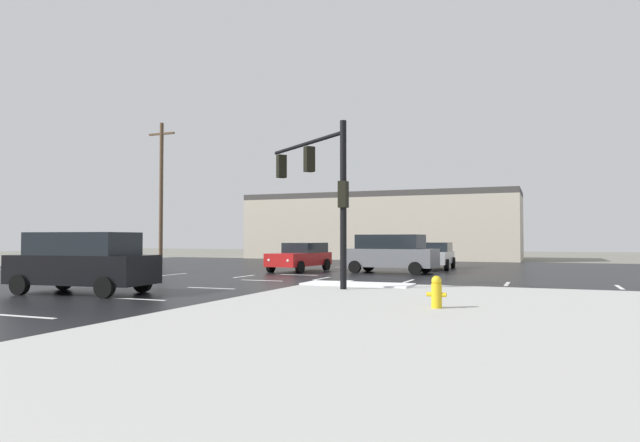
% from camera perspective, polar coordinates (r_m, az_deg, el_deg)
% --- Properties ---
extents(ground_plane, '(120.00, 120.00, 0.00)m').
position_cam_1_polar(ground_plane, '(26.30, -3.92, -5.81)').
color(ground_plane, slate).
extents(road_asphalt, '(44.00, 44.00, 0.02)m').
position_cam_1_polar(road_asphalt, '(26.30, -3.92, -5.79)').
color(road_asphalt, black).
rests_on(road_asphalt, ground_plane).
extents(sidewalk_corner, '(18.00, 18.00, 0.14)m').
position_cam_1_polar(sidewalk_corner, '(11.81, 25.09, -10.29)').
color(sidewalk_corner, '#B2B2AD').
rests_on(sidewalk_corner, ground_plane).
extents(snow_strip_curbside, '(4.00, 1.60, 0.06)m').
position_cam_1_polar(snow_strip_curbside, '(20.72, 3.84, -6.43)').
color(snow_strip_curbside, white).
rests_on(snow_strip_curbside, sidewalk_corner).
extents(lane_markings, '(36.15, 36.15, 0.01)m').
position_cam_1_polar(lane_markings, '(24.54, -2.76, -6.05)').
color(lane_markings, silver).
rests_on(lane_markings, road_asphalt).
extents(traffic_signal_mast, '(4.37, 3.58, 5.72)m').
position_cam_1_polar(traffic_signal_mast, '(20.33, 0.10, 4.26)').
color(traffic_signal_mast, black).
rests_on(traffic_signal_mast, sidewalk_corner).
extents(fire_hydrant, '(0.48, 0.26, 0.79)m').
position_cam_1_polar(fire_hydrant, '(14.14, 11.79, -7.08)').
color(fire_hydrant, gold).
rests_on(fire_hydrant, sidewalk_corner).
extents(strip_building_background, '(23.90, 8.00, 5.84)m').
position_cam_1_polar(strip_building_background, '(50.84, 6.29, -0.56)').
color(strip_building_background, '#BCB29E').
rests_on(strip_building_background, ground_plane).
extents(suv_grey, '(4.95, 2.48, 2.03)m').
position_cam_1_polar(suv_grey, '(29.84, 7.18, -3.22)').
color(suv_grey, slate).
rests_on(suv_grey, road_asphalt).
extents(sedan_red, '(2.37, 4.66, 1.58)m').
position_cam_1_polar(sedan_red, '(31.17, -1.95, -3.61)').
color(sedan_red, '#B21919').
rests_on(sedan_red, road_asphalt).
extents(sedan_silver, '(2.12, 4.58, 1.58)m').
position_cam_1_polar(sedan_silver, '(34.43, 11.64, -3.40)').
color(sedan_silver, '#B7BABF').
rests_on(sedan_silver, road_asphalt).
extents(suv_black, '(4.96, 2.49, 2.03)m').
position_cam_1_polar(suv_black, '(20.22, -23.02, -3.80)').
color(suv_black, black).
rests_on(suv_black, road_asphalt).
extents(utility_pole_far, '(2.20, 0.28, 10.33)m').
position_cam_1_polar(utility_pole_far, '(42.62, -15.88, 3.05)').
color(utility_pole_far, brown).
rests_on(utility_pole_far, ground_plane).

